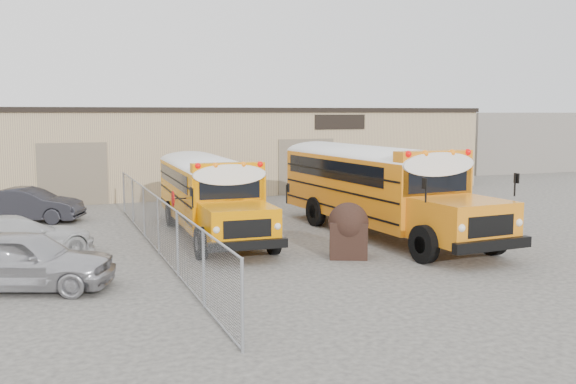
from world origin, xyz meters
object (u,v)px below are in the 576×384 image
object	(u,v)px
school_bus_left	(183,174)
car_dark	(29,205)
tarp_bundle	(348,229)
car_white	(15,238)
school_bus_right	(297,168)
car_silver	(23,260)

from	to	relation	value
school_bus_left	car_dark	bearing A→B (deg)	-172.71
tarp_bundle	car_white	distance (m)	10.03
tarp_bundle	car_dark	world-z (taller)	tarp_bundle
tarp_bundle	car_white	size ratio (longest dim) A/B	0.36
school_bus_right	car_silver	distance (m)	15.46
tarp_bundle	school_bus_left	bearing A→B (deg)	103.91
school_bus_right	tarp_bundle	distance (m)	10.21
school_bus_left	car_silver	bearing A→B (deg)	-119.05
car_silver	car_white	world-z (taller)	car_silver
school_bus_right	car_dark	world-z (taller)	school_bus_right
school_bus_left	car_white	distance (m)	10.56
school_bus_right	car_silver	world-z (taller)	school_bus_right
car_white	car_dark	size ratio (longest dim) A/B	1.12
car_dark	car_white	bearing A→B (deg)	-159.86
school_bus_right	car_dark	xyz separation A→B (m)	(-11.51, 0.47, -1.19)
school_bus_left	car_dark	size ratio (longest dim) A/B	2.33
school_bus_right	car_silver	bearing A→B (deg)	-138.09
tarp_bundle	car_white	world-z (taller)	tarp_bundle
school_bus_left	car_silver	xyz separation A→B (m)	(-6.44, -11.60, -0.89)
tarp_bundle	car_silver	distance (m)	9.22
tarp_bundle	car_dark	size ratio (longest dim) A/B	0.40
car_white	car_dark	distance (m)	7.24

